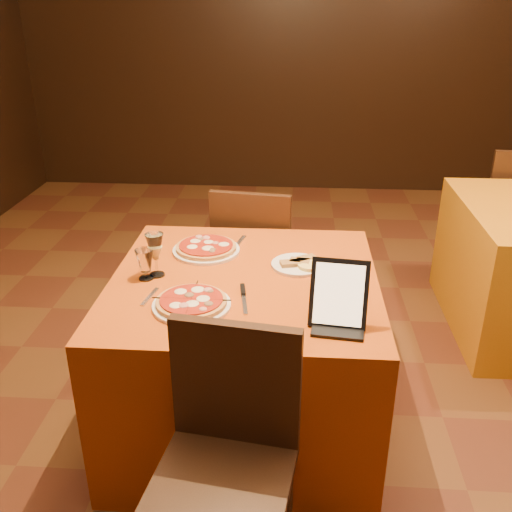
# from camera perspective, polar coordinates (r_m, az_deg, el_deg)

# --- Properties ---
(floor) EXTENTS (6.00, 7.00, 0.01)m
(floor) POSITION_cam_1_polar(r_m,az_deg,el_deg) (2.86, 10.60, -15.30)
(floor) COLOR #5E2D19
(floor) RESTS_ON ground
(wall_back) EXTENTS (6.00, 0.01, 2.80)m
(wall_back) POSITION_cam_1_polar(r_m,az_deg,el_deg) (5.71, 8.11, 20.25)
(wall_back) COLOR black
(wall_back) RESTS_ON floor
(main_table) EXTENTS (1.10, 1.10, 0.75)m
(main_table) POSITION_cam_1_polar(r_m,az_deg,el_deg) (2.55, -1.10, -9.73)
(main_table) COLOR #AD430B
(main_table) RESTS_ON floor
(chair_main_near) EXTENTS (0.48, 0.48, 0.91)m
(chair_main_near) POSITION_cam_1_polar(r_m,az_deg,el_deg) (1.88, -3.47, -21.70)
(chair_main_near) COLOR black
(chair_main_near) RESTS_ON floor
(chair_main_far) EXTENTS (0.47, 0.47, 0.91)m
(chair_main_far) POSITION_cam_1_polar(r_m,az_deg,el_deg) (3.21, 0.15, -0.39)
(chair_main_far) COLOR black
(chair_main_far) RESTS_ON floor
(chair_side_far) EXTENTS (0.46, 0.46, 0.91)m
(chair_side_far) POSITION_cam_1_polar(r_m,az_deg,el_deg) (4.37, 24.04, 4.31)
(chair_side_far) COLOR black
(chair_side_far) RESTS_ON floor
(pizza_near) EXTENTS (0.30, 0.30, 0.03)m
(pizza_near) POSITION_cam_1_polar(r_m,az_deg,el_deg) (2.15, -6.46, -4.72)
(pizza_near) COLOR white
(pizza_near) RESTS_ON main_table
(pizza_far) EXTENTS (0.31, 0.31, 0.03)m
(pizza_far) POSITION_cam_1_polar(r_m,az_deg,el_deg) (2.60, -5.00, 0.73)
(pizza_far) COLOR white
(pizza_far) RESTS_ON main_table
(cutlet_dish) EXTENTS (0.23, 0.23, 0.03)m
(cutlet_dish) POSITION_cam_1_polar(r_m,az_deg,el_deg) (2.46, 4.15, -0.77)
(cutlet_dish) COLOR white
(cutlet_dish) RESTS_ON main_table
(wine_glass) EXTENTS (0.09, 0.09, 0.19)m
(wine_glass) POSITION_cam_1_polar(r_m,az_deg,el_deg) (2.37, -10.01, 0.14)
(wine_glass) COLOR #F0E588
(wine_glass) RESTS_ON main_table
(water_glass) EXTENTS (0.09, 0.09, 0.13)m
(water_glass) POSITION_cam_1_polar(r_m,az_deg,el_deg) (2.37, -11.03, -0.84)
(water_glass) COLOR white
(water_glass) RESTS_ON main_table
(tablet) EXTENTS (0.21, 0.12, 0.24)m
(tablet) POSITION_cam_1_polar(r_m,az_deg,el_deg) (2.01, 8.29, -3.73)
(tablet) COLOR black
(tablet) RESTS_ON main_table
(knife) EXTENTS (0.05, 0.20, 0.01)m
(knife) POSITION_cam_1_polar(r_m,az_deg,el_deg) (2.18, -1.19, -4.57)
(knife) COLOR silver
(knife) RESTS_ON main_table
(fork_near) EXTENTS (0.04, 0.15, 0.01)m
(fork_near) POSITION_cam_1_polar(r_m,az_deg,el_deg) (2.25, -10.57, -4.03)
(fork_near) COLOR silver
(fork_near) RESTS_ON main_table
(fork_far) EXTENTS (0.06, 0.18, 0.01)m
(fork_far) POSITION_cam_1_polar(r_m,az_deg,el_deg) (2.68, -1.72, 1.32)
(fork_far) COLOR silver
(fork_far) RESTS_ON main_table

